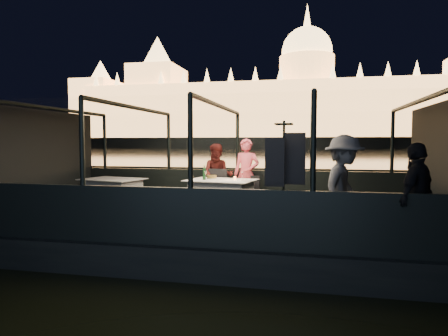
% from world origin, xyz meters
% --- Properties ---
extents(river_water, '(500.00, 500.00, 0.00)m').
position_xyz_m(river_water, '(0.00, 80.00, 0.00)').
color(river_water, black).
rests_on(river_water, ground).
extents(boat_hull, '(8.60, 4.40, 1.00)m').
position_xyz_m(boat_hull, '(0.00, 0.00, 0.00)').
color(boat_hull, black).
rests_on(boat_hull, river_water).
extents(boat_deck, '(8.00, 4.00, 0.04)m').
position_xyz_m(boat_deck, '(0.00, 0.00, 0.48)').
color(boat_deck, black).
rests_on(boat_deck, boat_hull).
extents(gunwale_port, '(8.00, 0.08, 0.90)m').
position_xyz_m(gunwale_port, '(0.00, 2.00, 0.95)').
color(gunwale_port, black).
rests_on(gunwale_port, boat_deck).
extents(gunwale_starboard, '(8.00, 0.08, 0.90)m').
position_xyz_m(gunwale_starboard, '(0.00, -2.00, 0.95)').
color(gunwale_starboard, black).
rests_on(gunwale_starboard, boat_deck).
extents(cabin_glass_port, '(8.00, 0.02, 1.40)m').
position_xyz_m(cabin_glass_port, '(0.00, 2.00, 2.10)').
color(cabin_glass_port, '#99B2B2').
rests_on(cabin_glass_port, gunwale_port).
extents(cabin_glass_starboard, '(8.00, 0.02, 1.40)m').
position_xyz_m(cabin_glass_starboard, '(0.00, -2.00, 2.10)').
color(cabin_glass_starboard, '#99B2B2').
rests_on(cabin_glass_starboard, gunwale_starboard).
extents(cabin_roof_glass, '(8.00, 4.00, 0.02)m').
position_xyz_m(cabin_roof_glass, '(0.00, 0.00, 2.80)').
color(cabin_roof_glass, '#99B2B2').
rests_on(cabin_roof_glass, boat_deck).
extents(end_wall_fore, '(0.02, 4.00, 2.30)m').
position_xyz_m(end_wall_fore, '(-4.00, 0.00, 1.65)').
color(end_wall_fore, black).
rests_on(end_wall_fore, boat_deck).
extents(end_wall_aft, '(0.02, 4.00, 2.30)m').
position_xyz_m(end_wall_aft, '(4.00, 0.00, 1.65)').
color(end_wall_aft, black).
rests_on(end_wall_aft, boat_deck).
extents(canopy_ribs, '(8.00, 4.00, 2.30)m').
position_xyz_m(canopy_ribs, '(0.00, 0.00, 1.65)').
color(canopy_ribs, black).
rests_on(canopy_ribs, boat_deck).
extents(embankment, '(400.00, 140.00, 6.00)m').
position_xyz_m(embankment, '(0.00, 210.00, 1.00)').
color(embankment, '#423D33').
rests_on(embankment, ground).
extents(parliament_building, '(220.00, 32.00, 60.00)m').
position_xyz_m(parliament_building, '(0.00, 175.00, 29.00)').
color(parliament_building, '#F2D18C').
rests_on(parliament_building, embankment).
extents(dining_table_central, '(1.61, 1.28, 0.77)m').
position_xyz_m(dining_table_central, '(-0.14, 0.79, 0.89)').
color(dining_table_central, silver).
rests_on(dining_table_central, boat_deck).
extents(dining_table_aft, '(1.55, 1.27, 0.73)m').
position_xyz_m(dining_table_aft, '(-2.83, 0.95, 0.89)').
color(dining_table_aft, silver).
rests_on(dining_table_aft, boat_deck).
extents(chair_port_left, '(0.46, 0.46, 0.95)m').
position_xyz_m(chair_port_left, '(-0.37, 1.24, 0.95)').
color(chair_port_left, black).
rests_on(chair_port_left, boat_deck).
extents(chair_port_right, '(0.45, 0.45, 0.80)m').
position_xyz_m(chair_port_right, '(0.44, 1.30, 0.95)').
color(chair_port_right, black).
rests_on(chair_port_right, boat_deck).
extents(coat_stand, '(0.66, 0.61, 1.92)m').
position_xyz_m(coat_stand, '(1.36, -1.49, 1.40)').
color(coat_stand, black).
rests_on(coat_stand, boat_deck).
extents(person_woman_coral, '(0.63, 0.45, 1.68)m').
position_xyz_m(person_woman_coral, '(0.30, 1.54, 1.25)').
color(person_woman_coral, '#EF5667').
rests_on(person_woman_coral, boat_deck).
extents(person_man_maroon, '(0.80, 0.65, 1.56)m').
position_xyz_m(person_man_maroon, '(-0.40, 1.53, 1.25)').
color(person_man_maroon, '#441513').
rests_on(person_man_maroon, boat_deck).
extents(passenger_stripe, '(0.99, 1.26, 1.71)m').
position_xyz_m(passenger_stripe, '(2.29, -1.14, 1.35)').
color(passenger_stripe, silver).
rests_on(passenger_stripe, boat_deck).
extents(passenger_dark, '(0.86, 0.99, 1.59)m').
position_xyz_m(passenger_dark, '(3.23, -1.73, 1.35)').
color(passenger_dark, black).
rests_on(passenger_dark, boat_deck).
extents(wine_bottle, '(0.08, 0.08, 0.32)m').
position_xyz_m(wine_bottle, '(-0.51, 0.71, 1.42)').
color(wine_bottle, '#163D1C').
rests_on(wine_bottle, dining_table_central).
extents(bread_basket, '(0.29, 0.29, 0.09)m').
position_xyz_m(bread_basket, '(-0.40, 0.94, 1.31)').
color(bread_basket, brown).
rests_on(bread_basket, dining_table_central).
extents(amber_candle, '(0.07, 0.07, 0.07)m').
position_xyz_m(amber_candle, '(0.15, 0.81, 1.31)').
color(amber_candle, orange).
rests_on(amber_candle, dining_table_central).
extents(plate_near, '(0.30, 0.30, 0.01)m').
position_xyz_m(plate_near, '(0.44, 0.62, 1.27)').
color(plate_near, white).
rests_on(plate_near, dining_table_central).
extents(plate_far, '(0.29, 0.29, 0.01)m').
position_xyz_m(plate_far, '(-0.39, 0.94, 1.27)').
color(plate_far, silver).
rests_on(plate_far, dining_table_central).
extents(wine_glass_white, '(0.09, 0.09, 0.20)m').
position_xyz_m(wine_glass_white, '(-0.45, 0.59, 1.36)').
color(wine_glass_white, silver).
rests_on(wine_glass_white, dining_table_central).
extents(wine_glass_red, '(0.07, 0.07, 0.17)m').
position_xyz_m(wine_glass_red, '(0.30, 0.94, 1.36)').
color(wine_glass_red, silver).
rests_on(wine_glass_red, dining_table_central).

